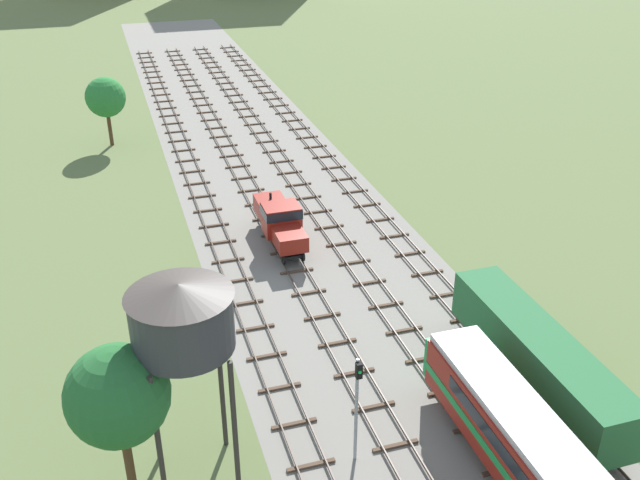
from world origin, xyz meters
The scene contains 12 objects.
ground_plane centered at (0.00, 56.00, 0.00)m, with size 480.00×480.00×0.00m, color #5B6B3D.
ballast_bed centered at (0.00, 56.00, 0.00)m, with size 17.10×176.00×0.01m, color gray.
track_far_left centered at (-6.55, 57.00, 0.14)m, with size 2.40×126.00×0.29m.
track_left centered at (-2.18, 57.00, 0.14)m, with size 2.40×126.00×0.29m.
track_centre_left centered at (2.18, 57.00, 0.14)m, with size 2.40×126.00×0.29m.
track_centre centered at (6.55, 57.00, 0.14)m, with size 2.40×126.00×0.29m.
freight_boxcar_centre_near centered at (6.56, 30.17, 2.45)m, with size 2.87×14.00×3.60m.
shunter_loco_left_mid centered at (-2.18, 51.07, 2.01)m, with size 2.74×8.46×3.10m.
water_tower centered at (-11.77, 29.59, 8.84)m, with size 4.54×4.54×10.51m.
signal_post_nearest centered at (-4.37, 28.32, 3.75)m, with size 0.28×0.47×5.96m.
lineside_tree_1 centered at (-13.37, 77.51, 5.04)m, with size 4.02×4.02×7.07m.
lineside_tree_2 centered at (-14.75, 29.04, 5.93)m, with size 4.43×4.43×8.18m.
Camera 1 is at (-13.62, 4.49, 25.35)m, focal length 39.81 mm.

